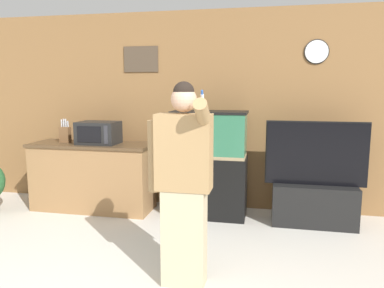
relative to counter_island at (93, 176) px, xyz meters
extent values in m
cube|color=olive|center=(1.21, 0.48, 0.85)|extent=(10.00, 0.06, 2.60)
cube|color=#4C3D2D|center=(0.55, 0.44, 1.54)|extent=(0.48, 0.02, 0.34)
cylinder|color=white|center=(2.81, 0.44, 1.60)|extent=(0.28, 0.03, 0.28)
cylinder|color=black|center=(2.81, 0.44, 1.60)|extent=(0.30, 0.01, 0.30)
cube|color=olive|center=(0.00, 0.00, -0.02)|extent=(1.57, 0.55, 0.85)
cube|color=#513A24|center=(0.00, 0.00, 0.42)|extent=(1.61, 0.59, 0.03)
cube|color=black|center=(0.11, -0.01, 0.59)|extent=(0.51, 0.36, 0.29)
cube|color=black|center=(0.07, -0.20, 0.59)|extent=(0.32, 0.01, 0.20)
cube|color=#2D2D33|center=(0.29, -0.20, 0.59)|extent=(0.05, 0.01, 0.23)
cube|color=brown|center=(-0.39, 0.02, 0.54)|extent=(0.13, 0.08, 0.20)
cylinder|color=#B7B7BC|center=(-0.44, 0.03, 0.70)|extent=(0.02, 0.02, 0.10)
cylinder|color=#B7B7BC|center=(-0.40, 0.03, 0.70)|extent=(0.02, 0.02, 0.11)
cylinder|color=#B7B7BC|center=(-0.37, 0.03, 0.70)|extent=(0.02, 0.02, 0.11)
cylinder|color=#B7B7BC|center=(-0.34, 0.03, 0.69)|extent=(0.02, 0.02, 0.08)
cylinder|color=#B7B7BC|center=(-0.44, 0.06, 0.69)|extent=(0.02, 0.02, 0.08)
cylinder|color=#B7B7BC|center=(-0.40, 0.06, 0.70)|extent=(0.02, 0.02, 0.10)
cylinder|color=#B7B7BC|center=(-0.37, 0.06, 0.68)|extent=(0.02, 0.02, 0.07)
cube|color=black|center=(1.55, 0.04, -0.06)|extent=(0.92, 0.43, 0.76)
cube|color=#937F5B|center=(1.55, 0.04, 0.34)|extent=(0.89, 0.42, 0.04)
cube|color=#2D6B4C|center=(1.55, 0.04, 0.60)|extent=(0.88, 0.42, 0.55)
cube|color=black|center=(1.55, 0.04, 0.87)|extent=(0.92, 0.43, 0.03)
cube|color=black|center=(2.81, 0.00, -0.20)|extent=(0.96, 0.40, 0.49)
cube|color=black|center=(2.81, 0.00, 0.41)|extent=(1.13, 0.05, 0.73)
cube|color=black|center=(2.81, 0.02, 0.41)|extent=(1.16, 0.01, 0.76)
cube|color=#BCAD89|center=(1.62, -1.63, -0.04)|extent=(0.35, 0.20, 0.81)
cube|color=#A37F51|center=(1.62, -1.63, 0.67)|extent=(0.44, 0.21, 0.61)
sphere|color=tan|center=(1.62, -1.63, 1.08)|extent=(0.20, 0.20, 0.20)
sphere|color=black|center=(1.62, -1.63, 1.14)|extent=(0.17, 0.17, 0.17)
cylinder|color=#A37F51|center=(1.38, -1.63, 0.63)|extent=(0.11, 0.11, 0.58)
cylinder|color=#A37F51|center=(1.79, -1.76, 0.97)|extent=(0.10, 0.32, 0.27)
cylinder|color=white|center=(1.79, -1.78, 1.07)|extent=(0.02, 0.06, 0.11)
cylinder|color=#2856B2|center=(1.79, -1.80, 1.13)|extent=(0.02, 0.03, 0.05)
camera|label=1|loc=(2.27, -4.46, 1.18)|focal=35.00mm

